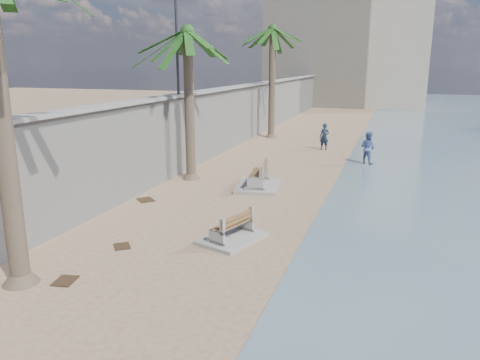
# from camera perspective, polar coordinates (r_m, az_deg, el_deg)

# --- Properties ---
(ground_plane) EXTENTS (140.00, 140.00, 0.00)m
(ground_plane) POSITION_cam_1_polar(r_m,az_deg,el_deg) (9.84, -10.78, -16.69)
(ground_plane) COLOR #94765B
(seawall) EXTENTS (0.45, 70.00, 3.50)m
(seawall) POSITION_cam_1_polar(r_m,az_deg,el_deg) (29.08, -0.60, 7.73)
(seawall) COLOR gray
(seawall) RESTS_ON ground_plane
(wall_cap) EXTENTS (0.80, 70.00, 0.12)m
(wall_cap) POSITION_cam_1_polar(r_m,az_deg,el_deg) (28.94, -0.61, 11.28)
(wall_cap) COLOR gray
(wall_cap) RESTS_ON seawall
(end_building) EXTENTS (18.00, 12.00, 14.00)m
(end_building) POSITION_cam_1_polar(r_m,az_deg,el_deg) (59.66, 13.04, 15.73)
(end_building) COLOR #B7AA93
(end_building) RESTS_ON ground_plane
(bench_near) EXTENTS (1.83, 2.22, 0.80)m
(bench_near) POSITION_cam_1_polar(r_m,az_deg,el_deg) (13.54, -0.95, -5.94)
(bench_near) COLOR gray
(bench_near) RESTS_ON ground_plane
(bench_far) EXTENTS (2.02, 2.66, 1.02)m
(bench_far) POSITION_cam_1_polar(r_m,az_deg,el_deg) (19.15, 2.22, 0.37)
(bench_far) COLOR gray
(bench_far) RESTS_ON ground_plane
(palm_mid) EXTENTS (5.00, 5.00, 7.13)m
(palm_mid) POSITION_cam_1_polar(r_m,az_deg,el_deg) (20.23, -6.43, 17.34)
(palm_mid) COLOR brown
(palm_mid) RESTS_ON ground_plane
(palm_back) EXTENTS (5.00, 5.00, 8.01)m
(palm_back) POSITION_cam_1_polar(r_m,az_deg,el_deg) (31.89, 4.03, 17.73)
(palm_back) COLOR brown
(palm_back) RESTS_ON ground_plane
(streetlight) EXTENTS (0.28, 0.28, 5.12)m
(streetlight) POSITION_cam_1_polar(r_m,az_deg,el_deg) (21.53, -7.77, 18.41)
(streetlight) COLOR #2D2D33
(streetlight) RESTS_ON wall_cap
(person_a) EXTENTS (0.74, 0.59, 1.79)m
(person_a) POSITION_cam_1_polar(r_m,az_deg,el_deg) (27.81, 10.25, 5.44)
(person_a) COLOR #15253A
(person_a) RESTS_ON ground_plane
(person_b) EXTENTS (1.09, 1.01, 1.81)m
(person_b) POSITION_cam_1_polar(r_m,az_deg,el_deg) (24.47, 15.31, 4.02)
(person_b) COLOR #4B629C
(person_b) RESTS_ON ground_plane
(debris_b) EXTENTS (0.56, 0.65, 0.03)m
(debris_b) POSITION_cam_1_polar(r_m,az_deg,el_deg) (11.97, -20.54, -11.43)
(debris_b) COLOR #382616
(debris_b) RESTS_ON ground_plane
(debris_c) EXTENTS (0.85, 0.84, 0.03)m
(debris_c) POSITION_cam_1_polar(r_m,az_deg,el_deg) (17.83, -11.42, -2.38)
(debris_c) COLOR #382616
(debris_c) RESTS_ON ground_plane
(debris_d) EXTENTS (0.66, 0.68, 0.03)m
(debris_d) POSITION_cam_1_polar(r_m,az_deg,el_deg) (13.59, -14.18, -7.84)
(debris_d) COLOR #382616
(debris_d) RESTS_ON ground_plane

